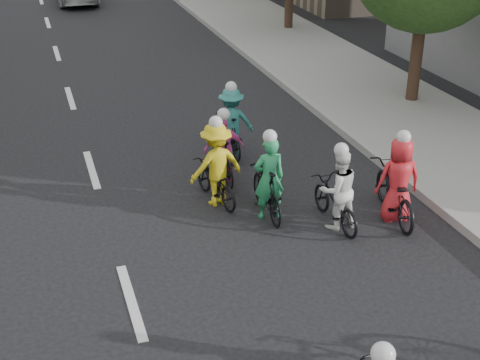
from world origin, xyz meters
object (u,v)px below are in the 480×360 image
cyclist_3 (223,154)px  cyclist_5 (268,186)px  cyclist_4 (396,188)px  cyclist_6 (337,197)px  cyclist_7 (231,127)px  cyclist_2 (216,171)px

cyclist_3 → cyclist_5: 1.74m
cyclist_4 → cyclist_6: (-1.15, 0.08, -0.04)m
cyclist_3 → cyclist_7: 1.36m
cyclist_5 → cyclist_7: 2.95m
cyclist_6 → cyclist_7: 3.77m
cyclist_2 → cyclist_5: 1.10m
cyclist_7 → cyclist_5: bearing=86.8°
cyclist_6 → cyclist_3: bearing=-62.9°
cyclist_4 → cyclist_6: 1.15m
cyclist_5 → cyclist_7: bearing=-91.8°
cyclist_2 → cyclist_6: 2.37m
cyclist_4 → cyclist_6: size_ratio=1.23×
cyclist_4 → cyclist_7: (-1.99, 3.76, 0.05)m
cyclist_2 → cyclist_3: 1.00m
cyclist_3 → cyclist_5: size_ratio=0.92×
cyclist_6 → cyclist_7: bearing=-79.7°
cyclist_2 → cyclist_3: cyclist_2 is taller
cyclist_3 → cyclist_7: cyclist_7 is taller
cyclist_2 → cyclist_5: size_ratio=1.03×
cyclist_2 → cyclist_6: cyclist_2 is taller
cyclist_4 → cyclist_7: cyclist_4 is taller
cyclist_5 → cyclist_7: (0.21, 2.94, 0.06)m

